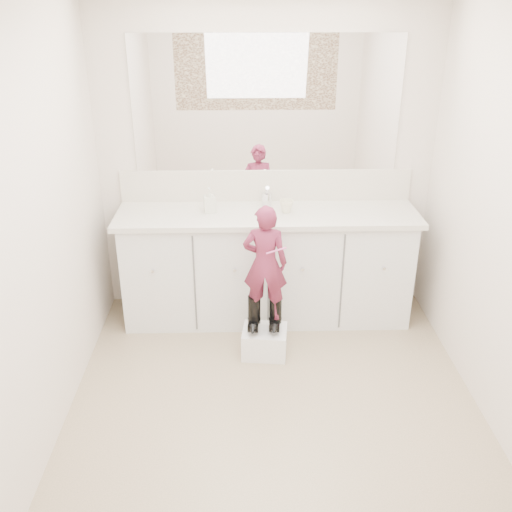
{
  "coord_description": "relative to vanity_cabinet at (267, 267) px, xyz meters",
  "views": [
    {
      "loc": [
        -0.19,
        -2.82,
        2.4
      ],
      "look_at": [
        -0.1,
        0.59,
        0.82
      ],
      "focal_mm": 40.0,
      "sensor_mm": 36.0,
      "label": 1
    }
  ],
  "objects": [
    {
      "name": "floor",
      "position": [
        0.0,
        -1.23,
        -0.42
      ],
      "size": [
        3.0,
        3.0,
        0.0
      ],
      "primitive_type": "plane",
      "color": "#827755",
      "rests_on": "ground"
    },
    {
      "name": "wall_back",
      "position": [
        0.0,
        0.27,
        0.77
      ],
      "size": [
        2.6,
        0.0,
        2.6
      ],
      "primitive_type": "plane",
      "rotation": [
        1.57,
        0.0,
        0.0
      ],
      "color": "beige",
      "rests_on": "floor"
    },
    {
      "name": "wall_front",
      "position": [
        0.0,
        -2.73,
        0.77
      ],
      "size": [
        2.6,
        0.0,
        2.6
      ],
      "primitive_type": "plane",
      "rotation": [
        -1.57,
        0.0,
        0.0
      ],
      "color": "beige",
      "rests_on": "floor"
    },
    {
      "name": "wall_left",
      "position": [
        -1.3,
        -1.23,
        0.78
      ],
      "size": [
        0.0,
        3.0,
        3.0
      ],
      "primitive_type": "plane",
      "rotation": [
        1.57,
        0.0,
        1.57
      ],
      "color": "beige",
      "rests_on": "floor"
    },
    {
      "name": "vanity_cabinet",
      "position": [
        0.0,
        0.0,
        0.0
      ],
      "size": [
        2.2,
        0.55,
        0.85
      ],
      "primitive_type": "cube",
      "color": "silver",
      "rests_on": "floor"
    },
    {
      "name": "countertop",
      "position": [
        0.0,
        -0.01,
        0.45
      ],
      "size": [
        2.28,
        0.58,
        0.04
      ],
      "primitive_type": "cube",
      "color": "beige",
      "rests_on": "vanity_cabinet"
    },
    {
      "name": "backsplash",
      "position": [
        0.0,
        0.26,
        0.59
      ],
      "size": [
        2.28,
        0.03,
        0.25
      ],
      "primitive_type": "cube",
      "color": "beige",
      "rests_on": "countertop"
    },
    {
      "name": "mirror",
      "position": [
        0.0,
        0.26,
        1.22
      ],
      "size": [
        2.0,
        0.02,
        1.0
      ],
      "primitive_type": "cube",
      "color": "white",
      "rests_on": "wall_back"
    },
    {
      "name": "dot_panel",
      "position": [
        0.0,
        -2.71,
        1.22
      ],
      "size": [
        2.0,
        0.01,
        1.2
      ],
      "primitive_type": "cube",
      "color": "#472819",
      "rests_on": "wall_front"
    },
    {
      "name": "faucet",
      "position": [
        0.0,
        0.15,
        0.52
      ],
      "size": [
        0.08,
        0.08,
        0.1
      ],
      "primitive_type": "cylinder",
      "color": "silver",
      "rests_on": "countertop"
    },
    {
      "name": "cup",
      "position": [
        0.14,
        -0.01,
        0.51
      ],
      "size": [
        0.1,
        0.1,
        0.1
      ],
      "primitive_type": "imported",
      "rotation": [
        0.0,
        0.0,
        0.01
      ],
      "color": "#EEE5BE",
      "rests_on": "countertop"
    },
    {
      "name": "soap_bottle",
      "position": [
        -0.44,
        0.02,
        0.56
      ],
      "size": [
        0.1,
        0.1,
        0.19
      ],
      "primitive_type": "imported",
      "rotation": [
        0.0,
        0.0,
        0.18
      ],
      "color": "silver",
      "rests_on": "countertop"
    },
    {
      "name": "step_stool",
      "position": [
        -0.04,
        -0.56,
        -0.32
      ],
      "size": [
        0.34,
        0.3,
        0.2
      ],
      "primitive_type": "cube",
      "rotation": [
        0.0,
        0.0,
        -0.12
      ],
      "color": "white",
      "rests_on": "floor"
    },
    {
      "name": "boot_left",
      "position": [
        -0.11,
        -0.54,
        -0.09
      ],
      "size": [
        0.12,
        0.18,
        0.26
      ],
      "primitive_type": null,
      "rotation": [
        0.0,
        0.0,
        -0.12
      ],
      "color": "black",
      "rests_on": "step_stool"
    },
    {
      "name": "boot_right",
      "position": [
        0.04,
        -0.54,
        -0.09
      ],
      "size": [
        0.12,
        0.18,
        0.26
      ],
      "primitive_type": null,
      "rotation": [
        0.0,
        0.0,
        -0.12
      ],
      "color": "black",
      "rests_on": "step_stool"
    },
    {
      "name": "toddler",
      "position": [
        -0.04,
        -0.54,
        0.29
      ],
      "size": [
        0.33,
        0.23,
        0.84
      ],
      "primitive_type": "imported",
      "rotation": [
        0.0,
        0.0,
        3.03
      ],
      "color": "#AE355D",
      "rests_on": "step_stool"
    },
    {
      "name": "toothbrush",
      "position": [
        0.03,
        -0.62,
        0.43
      ],
      "size": [
        0.14,
        0.03,
        0.06
      ],
      "primitive_type": "cylinder",
      "rotation": [
        0.0,
        1.22,
        -0.12
      ],
      "color": "#E559A3",
      "rests_on": "toddler"
    }
  ]
}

